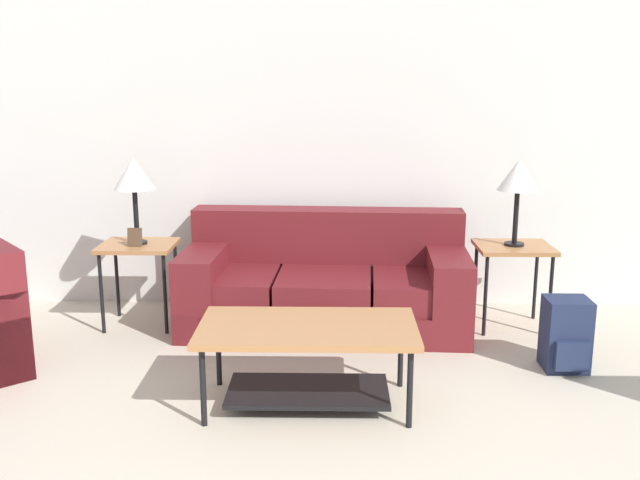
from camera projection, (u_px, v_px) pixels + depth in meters
name	position (u px, v px, depth m)	size (l,w,h in m)	color
wall_back	(331.00, 142.00, 5.55)	(8.83, 0.06, 2.60)	silver
couch	(325.00, 286.00, 5.22)	(2.08, 1.00, 0.82)	maroon
coffee_table	(308.00, 346.00, 3.91)	(1.19, 0.63, 0.47)	#A87042
side_table_left	(138.00, 253.00, 5.17)	(0.53, 0.45, 0.61)	#A87042
side_table_right	(513.00, 255.00, 5.12)	(0.53, 0.45, 0.61)	#A87042
table_lamp_left	(134.00, 176.00, 5.04)	(0.29, 0.29, 0.62)	black
table_lamp_right	(518.00, 177.00, 4.99)	(0.29, 0.29, 0.62)	black
backpack	(566.00, 335.00, 4.43)	(0.27, 0.31, 0.46)	#1E2847
picture_frame	(135.00, 237.00, 5.07)	(0.10, 0.04, 0.13)	#4C3828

